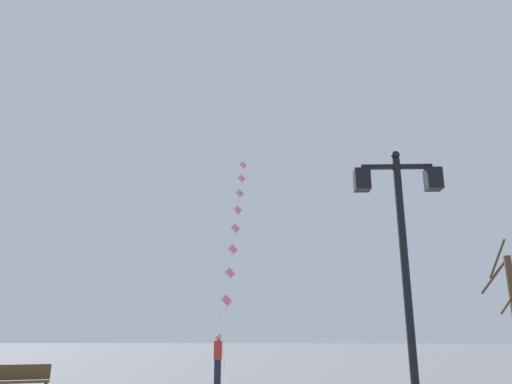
{
  "coord_description": "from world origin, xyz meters",
  "views": [
    {
      "loc": [
        0.17,
        -2.44,
        1.68
      ],
      "look_at": [
        -0.54,
        18.01,
        7.7
      ],
      "focal_mm": 34.08,
      "sensor_mm": 36.0,
      "label": 1
    }
  ],
  "objects_px": {
    "kite_flyer": "(218,359)",
    "park_bench": "(18,382)",
    "twin_lantern_lamp_post": "(402,231)",
    "kite_train": "(235,230)"
  },
  "relations": [
    {
      "from": "twin_lantern_lamp_post",
      "to": "park_bench",
      "type": "relative_size",
      "value": 3.02
    },
    {
      "from": "twin_lantern_lamp_post",
      "to": "kite_flyer",
      "type": "height_order",
      "value": "twin_lantern_lamp_post"
    },
    {
      "from": "park_bench",
      "to": "kite_train",
      "type": "bearing_deg",
      "value": 42.8
    },
    {
      "from": "kite_flyer",
      "to": "park_bench",
      "type": "distance_m",
      "value": 6.0
    },
    {
      "from": "twin_lantern_lamp_post",
      "to": "park_bench",
      "type": "height_order",
      "value": "twin_lantern_lamp_post"
    },
    {
      "from": "kite_train",
      "to": "kite_flyer",
      "type": "distance_m",
      "value": 9.55
    },
    {
      "from": "kite_flyer",
      "to": "kite_train",
      "type": "bearing_deg",
      "value": 0.2
    },
    {
      "from": "kite_flyer",
      "to": "twin_lantern_lamp_post",
      "type": "bearing_deg",
      "value": -153.9
    },
    {
      "from": "twin_lantern_lamp_post",
      "to": "kite_train",
      "type": "xyz_separation_m",
      "value": [
        -4.22,
        15.88,
        3.4
      ]
    },
    {
      "from": "kite_flyer",
      "to": "park_bench",
      "type": "height_order",
      "value": "kite_flyer"
    }
  ]
}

